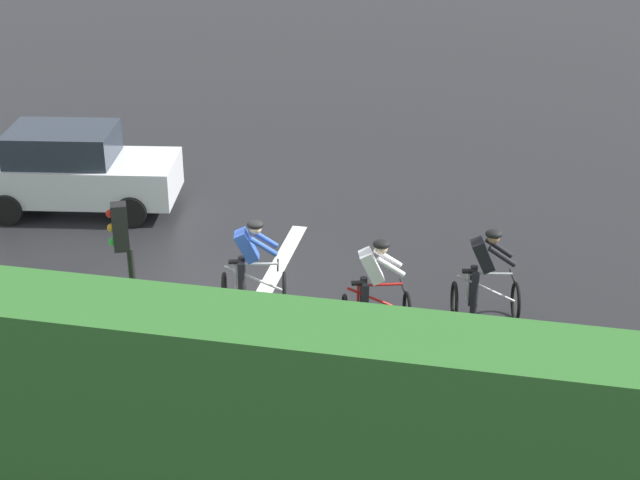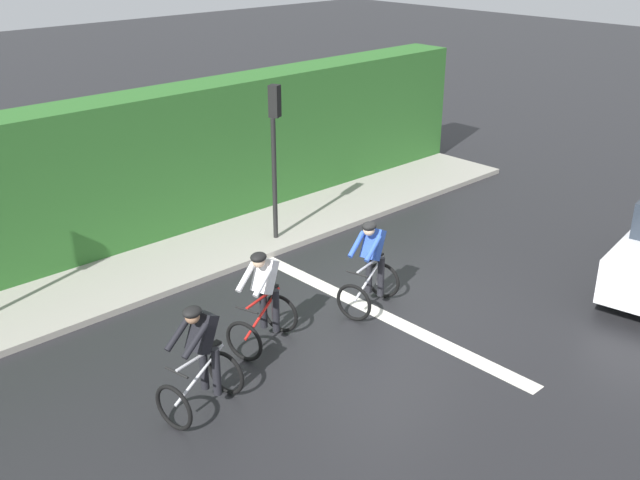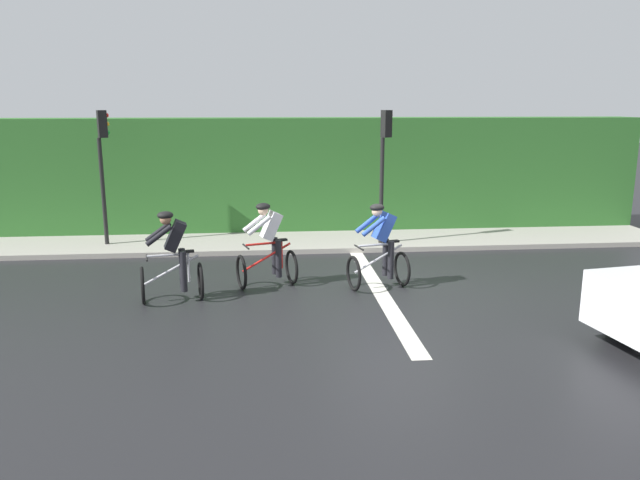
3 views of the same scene
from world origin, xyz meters
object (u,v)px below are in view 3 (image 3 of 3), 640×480
Objects in this scene: cyclist_mid at (381,248)px; traffic_light_near_crossing at (384,157)px; cyclist_lead at (173,258)px; cyclist_second at (268,247)px; traffic_light_far_junction at (103,158)px.

cyclist_mid is 0.50× the size of traffic_light_near_crossing.
cyclist_lead is 0.50× the size of traffic_light_near_crossing.
cyclist_second is 2.16m from cyclist_mid.
cyclist_second is 0.50× the size of traffic_light_far_junction.
traffic_light_near_crossing is 1.00× the size of traffic_light_far_junction.
traffic_light_near_crossing is at bearing -49.97° from cyclist_lead.
cyclist_lead is 3.88m from cyclist_mid.
traffic_light_near_crossing is 6.74m from traffic_light_far_junction.
cyclist_second is (0.76, -1.71, 0.00)m from cyclist_lead.
cyclist_lead is at bearing -153.20° from traffic_light_far_junction.
cyclist_lead and cyclist_mid have the same top height.
cyclist_mid is 0.50× the size of traffic_light_far_junction.
cyclist_lead is 0.50× the size of traffic_light_far_junction.
cyclist_mid is at bearing -122.50° from traffic_light_far_junction.
cyclist_second and cyclist_mid have the same top height.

